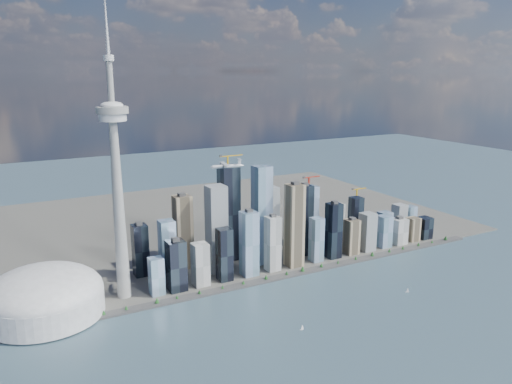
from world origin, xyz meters
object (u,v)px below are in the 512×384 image
needle_tower (117,177)px  airplane (227,166)px  sailboat_east (407,291)px  dome_stadium (44,296)px  sailboat_west (302,328)px

needle_tower → airplane: needle_tower is taller
airplane → sailboat_east: airplane is taller
sailboat_east → airplane: bearing=176.6°
dome_stadium → sailboat_east: size_ratio=19.42×
needle_tower → dome_stadium: needle_tower is taller
dome_stadium → sailboat_west: bearing=-34.1°
dome_stadium → airplane: bearing=-14.4°
dome_stadium → sailboat_west: (372.73, -251.95, -36.25)m
sailboat_west → needle_tower: bearing=133.0°
dome_stadium → airplane: 392.41m
sailboat_east → dome_stadium: bearing=-178.5°
needle_tower → airplane: 200.30m
needle_tower → airplane: (177.06, -91.48, 19.97)m
dome_stadium → sailboat_west: size_ratio=20.11×
needle_tower → airplane: bearing=-27.3°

